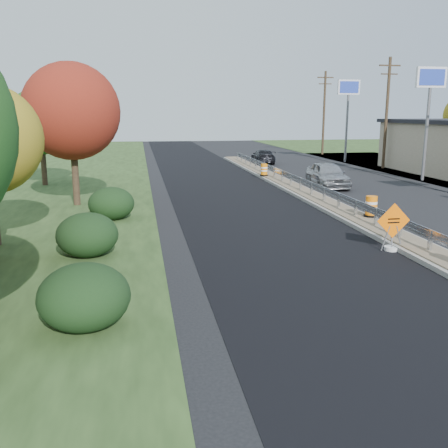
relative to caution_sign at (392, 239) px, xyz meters
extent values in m
plane|color=black|center=(0.90, 1.09, -0.44)|extent=(140.00, 140.00, 0.00)
cube|color=black|center=(-3.50, 11.09, -0.43)|extent=(7.20, 120.00, 0.01)
cube|color=gray|center=(0.90, 9.09, -0.35)|extent=(1.60, 55.00, 0.18)
cube|color=brown|center=(0.90, 9.09, -0.23)|extent=(1.25, 55.00, 0.05)
cube|color=silver|center=(0.90, -0.91, 0.14)|extent=(0.10, 0.15, 0.70)
cube|color=silver|center=(0.90, 1.09, 0.14)|extent=(0.10, 0.15, 0.70)
cube|color=silver|center=(0.90, 3.09, 0.14)|extent=(0.10, 0.15, 0.70)
cube|color=silver|center=(0.90, 5.09, 0.14)|extent=(0.10, 0.15, 0.70)
cube|color=silver|center=(0.90, 7.09, 0.14)|extent=(0.10, 0.15, 0.70)
cube|color=silver|center=(0.90, 9.09, 0.14)|extent=(0.10, 0.15, 0.70)
cube|color=silver|center=(0.90, 11.09, 0.14)|extent=(0.10, 0.15, 0.70)
cube|color=silver|center=(0.90, 13.09, 0.14)|extent=(0.10, 0.15, 0.70)
cube|color=silver|center=(0.90, 15.09, 0.14)|extent=(0.10, 0.15, 0.70)
cube|color=silver|center=(0.90, 17.09, 0.14)|extent=(0.10, 0.15, 0.70)
cube|color=silver|center=(0.90, 19.09, 0.14)|extent=(0.10, 0.15, 0.70)
cube|color=silver|center=(0.90, 21.09, 0.14)|extent=(0.10, 0.15, 0.70)
cube|color=silver|center=(0.90, 23.09, 0.14)|extent=(0.10, 0.15, 0.70)
cube|color=silver|center=(0.90, 25.09, 0.14)|extent=(0.10, 0.15, 0.70)
cube|color=silver|center=(0.90, 27.09, 0.14)|extent=(0.10, 0.15, 0.70)
cube|color=silver|center=(0.90, 29.09, 0.14)|extent=(0.10, 0.15, 0.70)
cube|color=silver|center=(0.90, 31.09, 0.14)|extent=(0.10, 0.15, 0.70)
cube|color=silver|center=(0.90, 33.09, 0.14)|extent=(0.10, 0.15, 0.70)
cube|color=silver|center=(0.90, 10.09, 0.34)|extent=(0.04, 46.00, 0.34)
cube|color=silver|center=(0.90, 10.09, 0.26)|extent=(0.06, 46.00, 0.03)
cube|color=silver|center=(0.90, 10.09, 0.42)|extent=(0.06, 46.00, 0.03)
cube|color=black|center=(12.95, 21.09, 1.16)|extent=(0.08, 7.20, 2.20)
cylinder|color=slate|center=(11.40, 17.09, 2.96)|extent=(0.22, 0.22, 6.80)
cube|color=white|center=(11.40, 17.09, 6.76)|extent=(2.20, 0.25, 1.40)
cube|color=#263FB2|center=(11.40, 17.09, 6.76)|extent=(1.90, 0.30, 1.10)
cylinder|color=slate|center=(11.40, 31.09, 2.96)|extent=(0.22, 0.22, 6.80)
cube|color=white|center=(11.40, 31.09, 6.76)|extent=(2.20, 0.25, 1.40)
cube|color=#263FB2|center=(11.40, 31.09, 6.76)|extent=(1.90, 0.30, 1.10)
cylinder|color=#473523|center=(12.40, 25.09, 4.26)|extent=(0.26, 0.26, 9.40)
cube|color=#473523|center=(12.40, 25.09, 8.26)|extent=(1.90, 0.12, 0.12)
cube|color=#473523|center=(12.40, 25.09, 7.56)|extent=(1.50, 0.10, 0.10)
cylinder|color=#473523|center=(12.40, 40.09, 4.26)|extent=(0.26, 0.26, 9.40)
cube|color=#473523|center=(12.40, 40.09, 8.26)|extent=(1.90, 0.12, 0.12)
cube|color=#473523|center=(12.40, 40.09, 7.56)|extent=(1.50, 0.10, 0.10)
ellipsoid|color=black|center=(-10.10, -4.91, 0.32)|extent=(2.09, 2.09, 1.52)
ellipsoid|color=black|center=(-10.60, 1.09, 0.32)|extent=(2.09, 2.09, 1.52)
ellipsoid|color=black|center=(-10.10, 7.09, 0.32)|extent=(2.09, 2.09, 1.52)
cylinder|color=#473523|center=(-12.10, 11.09, 1.21)|extent=(0.36, 0.36, 3.30)
sphere|color=maroon|center=(-12.10, 11.09, 4.44)|extent=(4.95, 4.95, 4.95)
cylinder|color=#473523|center=(-15.10, 19.09, 0.99)|extent=(0.36, 0.36, 2.86)
sphere|color=#204B19|center=(-15.10, 19.09, 3.79)|extent=(4.29, 4.29, 4.29)
cylinder|color=white|center=(0.00, 0.00, -0.36)|extent=(0.52, 0.52, 0.15)
cube|color=slate|center=(-0.26, 0.00, 0.03)|extent=(0.31, 0.04, 0.90)
cube|color=slate|center=(0.26, 0.00, 0.03)|extent=(0.31, 0.04, 0.90)
cube|color=slate|center=(0.00, 0.05, 0.03)|extent=(0.04, 0.23, 0.92)
cube|color=#F96805|center=(0.00, 0.00, 0.66)|extent=(1.25, 0.05, 1.25)
cube|color=black|center=(0.00, -0.02, 0.72)|extent=(0.45, 0.01, 0.05)
cube|color=black|center=(0.00, -0.02, 0.59)|extent=(0.45, 0.01, 0.05)
cylinder|color=black|center=(1.45, 4.70, -0.17)|extent=(0.64, 0.64, 0.08)
cylinder|color=orange|center=(1.45, 4.70, 0.28)|extent=(0.51, 0.51, 0.89)
cylinder|color=white|center=(1.45, 4.70, 0.43)|extent=(0.52, 0.52, 0.12)
cylinder|color=white|center=(1.45, 4.70, 0.20)|extent=(0.52, 0.52, 0.12)
cylinder|color=black|center=(0.35, 20.02, -0.17)|extent=(0.60, 0.60, 0.08)
cylinder|color=orange|center=(0.35, 20.02, 0.25)|extent=(0.48, 0.48, 0.84)
cylinder|color=white|center=(0.35, 20.02, 0.39)|extent=(0.50, 0.50, 0.11)
cylinder|color=white|center=(0.35, 20.02, 0.17)|extent=(0.50, 0.50, 0.11)
imported|color=#A6A6AA|center=(3.43, 15.20, 0.39)|extent=(2.19, 4.94, 1.65)
imported|color=black|center=(3.09, 31.30, 0.23)|extent=(2.26, 4.75, 1.33)
camera|label=1|loc=(-8.76, -15.91, 4.38)|focal=40.00mm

